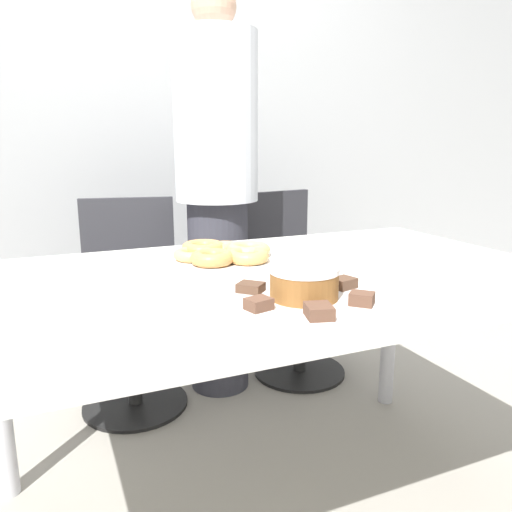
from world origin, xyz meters
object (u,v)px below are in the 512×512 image
object	(u,v)px
office_chair_right	(293,290)
person_standing	(217,189)
frosted_cake	(304,282)
office_chair_left	(131,311)
plate_donuts	(221,259)
plate_cake	(304,300)
napkin	(401,264)

from	to	relation	value
office_chair_right	person_standing	bearing A→B (deg)	170.99
office_chair_right	frosted_cake	distance (m)	1.31
office_chair_right	office_chair_left	bearing A→B (deg)	167.81
plate_donuts	office_chair_left	bearing A→B (deg)	104.17
plate_cake	napkin	distance (m)	0.47
plate_donuts	napkin	bearing A→B (deg)	-28.76
office_chair_right	napkin	xyz separation A→B (m)	(-0.14, -0.93, 0.35)
office_chair_left	plate_cake	xyz separation A→B (m)	(0.21, -1.12, 0.35)
person_standing	frosted_cake	xyz separation A→B (m)	(-0.18, -1.10, -0.11)
person_standing	plate_donuts	world-z (taller)	person_standing
plate_donuts	office_chair_right	bearing A→B (deg)	48.30
plate_cake	napkin	world-z (taller)	plate_cake
person_standing	office_chair_left	size ratio (longest dim) A/B	1.98
office_chair_left	frosted_cake	world-z (taller)	office_chair_left
napkin	office_chair_left	bearing A→B (deg)	124.33
office_chair_left	office_chair_right	bearing A→B (deg)	11.07
plate_donuts	frosted_cake	bearing A→B (deg)	-85.31
person_standing	office_chair_right	xyz separation A→B (m)	(0.38, 0.02, -0.50)
person_standing	frosted_cake	size ratio (longest dim) A/B	11.17
office_chair_left	plate_donuts	distance (m)	0.78
plate_cake	plate_donuts	xyz separation A→B (m)	(-0.04, 0.45, 0.00)
office_chair_right	plate_cake	bearing A→B (deg)	-128.82
plate_cake	napkin	size ratio (longest dim) A/B	3.39
person_standing	plate_cake	size ratio (longest dim) A/B	4.79
person_standing	frosted_cake	bearing A→B (deg)	-99.22
plate_donuts	frosted_cake	distance (m)	0.45
plate_cake	frosted_cake	world-z (taller)	frosted_cake
office_chair_right	napkin	world-z (taller)	office_chair_right
plate_donuts	frosted_cake	size ratio (longest dim) A/B	2.38
office_chair_right	plate_donuts	distance (m)	0.97
person_standing	plate_donuts	bearing A→B (deg)	-108.29
plate_donuts	person_standing	bearing A→B (deg)	71.71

